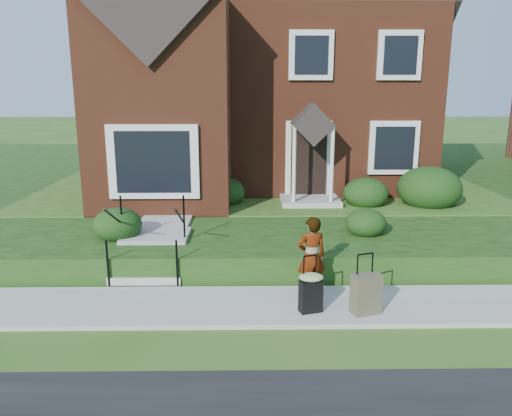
{
  "coord_description": "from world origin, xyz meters",
  "views": [
    {
      "loc": [
        -0.49,
        -8.05,
        3.74
      ],
      "look_at": [
        -0.34,
        2.0,
        1.32
      ],
      "focal_mm": 35.0,
      "sensor_mm": 36.0,
      "label": 1
    }
  ],
  "objects_px": {
    "woman": "(311,256)",
    "suitcase_black": "(311,290)",
    "suitcase_olive": "(366,294)",
    "front_steps": "(152,249)"
  },
  "relations": [
    {
      "from": "woman",
      "to": "suitcase_black",
      "type": "xyz_separation_m",
      "value": [
        -0.08,
        -0.7,
        -0.35
      ]
    },
    {
      "from": "woman",
      "to": "suitcase_olive",
      "type": "bearing_deg",
      "value": 124.99
    },
    {
      "from": "suitcase_black",
      "to": "front_steps",
      "type": "bearing_deg",
      "value": 127.61
    },
    {
      "from": "front_steps",
      "to": "woman",
      "type": "height_order",
      "value": "front_steps"
    },
    {
      "from": "front_steps",
      "to": "suitcase_black",
      "type": "distance_m",
      "value": 3.73
    },
    {
      "from": "woman",
      "to": "suitcase_black",
      "type": "relative_size",
      "value": 1.49
    },
    {
      "from": "front_steps",
      "to": "suitcase_olive",
      "type": "height_order",
      "value": "front_steps"
    },
    {
      "from": "front_steps",
      "to": "suitcase_olive",
      "type": "relative_size",
      "value": 1.97
    },
    {
      "from": "front_steps",
      "to": "woman",
      "type": "bearing_deg",
      "value": -25.13
    },
    {
      "from": "woman",
      "to": "suitcase_olive",
      "type": "height_order",
      "value": "woman"
    }
  ]
}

